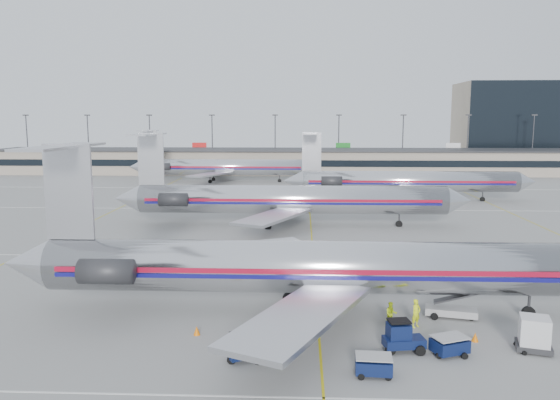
# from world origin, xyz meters

# --- Properties ---
(ground) EXTENTS (260.00, 260.00, 0.00)m
(ground) POSITION_xyz_m (0.00, 0.00, 0.00)
(ground) COLOR gray
(ground) RESTS_ON ground
(apron_markings) EXTENTS (160.00, 0.15, 0.02)m
(apron_markings) POSITION_xyz_m (0.00, 10.00, 0.01)
(apron_markings) COLOR silver
(apron_markings) RESTS_ON ground
(terminal) EXTENTS (162.00, 17.00, 6.25)m
(terminal) POSITION_xyz_m (0.00, 97.97, 3.16)
(terminal) COLOR gray
(terminal) RESTS_ON ground
(light_mast_row) EXTENTS (163.60, 0.40, 15.28)m
(light_mast_row) POSITION_xyz_m (0.00, 112.00, 8.58)
(light_mast_row) COLOR #38383D
(light_mast_row) RESTS_ON ground
(distant_building) EXTENTS (30.00, 20.00, 25.00)m
(distant_building) POSITION_xyz_m (62.00, 128.00, 12.50)
(distant_building) COLOR tan
(distant_building) RESTS_ON ground
(jet_foreground) EXTENTS (46.75, 27.53, 12.24)m
(jet_foreground) POSITION_xyz_m (-0.13, -6.08, 3.55)
(jet_foreground) COLOR silver
(jet_foreground) RESTS_ON ground
(jet_second_row) EXTENTS (46.66, 27.47, 12.21)m
(jet_second_row) POSITION_xyz_m (-3.47, 26.75, 3.54)
(jet_second_row) COLOR silver
(jet_second_row) RESTS_ON ground
(jet_third_row) EXTENTS (42.93, 26.41, 11.74)m
(jet_third_row) POSITION_xyz_m (16.24, 49.94, 3.41)
(jet_third_row) COLOR silver
(jet_third_row) RESTS_ON ground
(jet_back_row) EXTENTS (42.59, 26.19, 11.64)m
(jet_back_row) POSITION_xyz_m (-19.54, 77.12, 3.38)
(jet_back_row) COLOR silver
(jet_back_row) RESTS_ON ground
(tug_left) EXTENTS (2.32, 1.91, 1.69)m
(tug_left) POSITION_xyz_m (-4.47, -13.87, 0.77)
(tug_left) COLOR #0B153D
(tug_left) RESTS_ON ground
(tug_center) EXTENTS (2.57, 1.57, 1.96)m
(tug_center) POSITION_xyz_m (4.86, -12.23, 0.90)
(tug_center) COLOR #0B153D
(tug_center) RESTS_ON ground
(cart_inner) EXTENTS (2.05, 1.47, 1.12)m
(cart_inner) POSITION_xyz_m (2.80, -15.40, 0.59)
(cart_inner) COLOR #0B153D
(cart_inner) RESTS_ON ground
(cart_outer) EXTENTS (2.38, 2.04, 1.14)m
(cart_outer) POSITION_xyz_m (7.63, -12.57, 0.61)
(cart_outer) COLOR #0B153D
(cart_outer) RESTS_ON ground
(uld_container) EXTENTS (2.38, 2.15, 2.11)m
(uld_container) POSITION_xyz_m (12.84, -11.79, 1.06)
(uld_container) COLOR #2D2D30
(uld_container) RESTS_ON ground
(belt_loader) EXTENTS (4.27, 2.01, 2.19)m
(belt_loader) POSITION_xyz_m (9.46, -6.32, 0.59)
(belt_loader) COLOR #999999
(belt_loader) RESTS_ON ground
(ramp_worker_near) EXTENTS (0.84, 0.79, 1.92)m
(ramp_worker_near) POSITION_xyz_m (6.54, -8.23, 0.96)
(ramp_worker_near) COLOR #DCEE16
(ramp_worker_near) RESTS_ON ground
(ramp_worker_far) EXTENTS (0.81, 0.64, 1.65)m
(ramp_worker_far) POSITION_xyz_m (4.90, -8.07, 0.83)
(ramp_worker_far) COLOR #ABC812
(ramp_worker_far) RESTS_ON ground
(cone_right) EXTENTS (0.56, 0.56, 0.58)m
(cone_right) POSITION_xyz_m (9.77, -10.51, 0.29)
(cone_right) COLOR orange
(cone_right) RESTS_ON ground
(cone_left) EXTENTS (0.48, 0.48, 0.59)m
(cone_left) POSITION_xyz_m (-7.90, -10.21, 0.29)
(cone_left) COLOR orange
(cone_left) RESTS_ON ground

